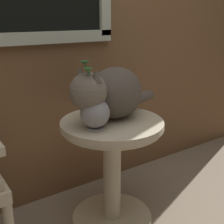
{
  "coord_description": "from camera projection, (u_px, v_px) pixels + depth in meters",
  "views": [
    {
      "loc": [
        -0.75,
        -1.07,
        1.19
      ],
      "look_at": [
        0.12,
        0.21,
        0.69
      ],
      "focal_mm": 48.27,
      "sensor_mm": 36.0,
      "label": 1
    }
  ],
  "objects": [
    {
      "name": "pewter_vase_with_ivy",
      "position": [
        95.0,
        110.0,
        1.48
      ],
      "size": [
        0.15,
        0.15,
        0.34
      ],
      "color": "#99999E",
      "rests_on": "wicker_side_table"
    },
    {
      "name": "cat",
      "position": [
        111.0,
        93.0,
        1.62
      ],
      "size": [
        0.66,
        0.37,
        0.31
      ],
      "color": "brown",
      "rests_on": "wicker_side_table"
    },
    {
      "name": "wicker_side_table",
      "position": [
        112.0,
        156.0,
        1.7
      ],
      "size": [
        0.57,
        0.57,
        0.64
      ],
      "color": "beige",
      "rests_on": "ground_plane"
    }
  ]
}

